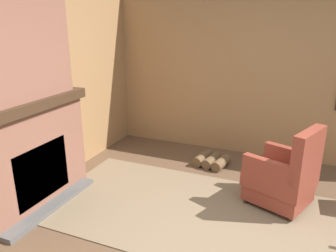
# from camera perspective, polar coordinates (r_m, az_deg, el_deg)

# --- Properties ---
(wood_panel_wall_left) EXTENTS (0.06, 5.57, 2.64)m
(wood_panel_wall_left) POSITION_cam_1_polar(r_m,az_deg,el_deg) (3.89, -26.48, 5.51)
(wood_panel_wall_left) COLOR #9E7247
(wood_panel_wall_left) RESTS_ON ground
(wood_panel_wall_back) EXTENTS (5.57, 0.09, 2.64)m
(wood_panel_wall_back) POSITION_cam_1_polar(r_m,az_deg,el_deg) (5.07, 18.60, 8.97)
(wood_panel_wall_back) COLOR #9E7247
(wood_panel_wall_back) RESTS_ON ground
(fireplace_hearth) EXTENTS (0.56, 1.59, 1.24)m
(fireplace_hearth) POSITION_cam_1_polar(r_m,az_deg,el_deg) (3.93, -22.95, -4.70)
(fireplace_hearth) COLOR brown
(fireplace_hearth) RESTS_ON ground
(chimney_breast) EXTENTS (0.31, 1.31, 1.38)m
(chimney_breast) POSITION_cam_1_polar(r_m,az_deg,el_deg) (3.68, -25.65, 14.61)
(chimney_breast) COLOR brown
(chimney_breast) RESTS_ON fireplace_hearth
(area_rug) EXTENTS (4.09, 1.76, 0.01)m
(area_rug) POSITION_cam_1_polar(r_m,az_deg,el_deg) (3.70, 10.29, -15.60)
(area_rug) COLOR #7A664C
(area_rug) RESTS_ON ground
(armchair) EXTENTS (0.83, 0.79, 0.96)m
(armchair) POSITION_cam_1_polar(r_m,az_deg,el_deg) (3.93, 19.47, -8.48)
(armchair) COLOR brown
(armchair) RESTS_ON ground
(firewood_stack) EXTENTS (0.51, 0.46, 0.15)m
(firewood_stack) POSITION_cam_1_polar(r_m,az_deg,el_deg) (4.86, 7.62, -5.97)
(firewood_stack) COLOR brown
(firewood_stack) RESTS_ON ground
(storage_case) EXTENTS (0.15, 0.23, 0.14)m
(storage_case) POSITION_cam_1_polar(r_m,az_deg,el_deg) (4.00, -21.22, 6.31)
(storage_case) COLOR brown
(storage_case) RESTS_ON fireplace_hearth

